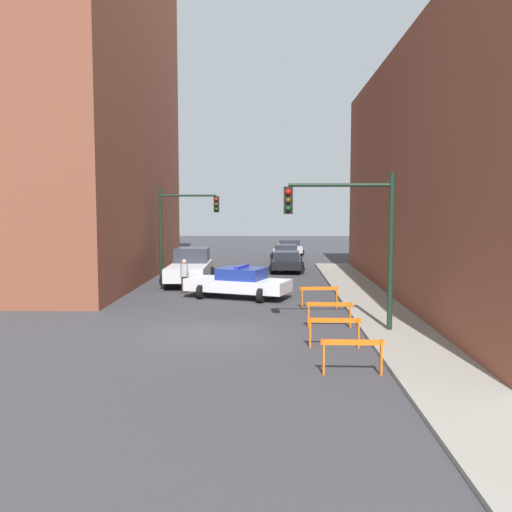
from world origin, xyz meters
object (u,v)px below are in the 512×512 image
(traffic_light_far, at_px, (180,220))
(parked_car_far, at_px, (289,247))
(white_truck, at_px, (190,267))
(parked_car_near, at_px, (287,261))
(barrier_corner, at_px, (319,294))
(pedestrian_crossing, at_px, (184,276))
(barrier_back, at_px, (329,310))
(parked_car_mid, at_px, (286,253))
(barrier_mid, at_px, (334,327))
(police_car, at_px, (239,282))
(barrier_front, at_px, (352,351))
(traffic_light_near, at_px, (356,227))

(traffic_light_far, xyz_separation_m, parked_car_far, (6.71, 16.42, -2.72))
(white_truck, distance_m, parked_car_near, 7.91)
(parked_car_near, height_order, barrier_corner, parked_car_near)
(parked_car_far, distance_m, pedestrian_crossing, 22.18)
(traffic_light_far, xyz_separation_m, barrier_back, (7.27, -12.58, -2.78))
(parked_car_mid, height_order, pedestrian_crossing, pedestrian_crossing)
(traffic_light_far, bearing_deg, barrier_corner, -50.69)
(traffic_light_far, xyz_separation_m, barrier_corner, (7.22, -8.82, -2.78))
(barrier_mid, bearing_deg, barrier_back, 87.36)
(police_car, xyz_separation_m, barrier_mid, (3.41, -9.04, -0.11))
(white_truck, xyz_separation_m, pedestrian_crossing, (0.21, -3.40, -0.04))
(parked_car_far, distance_m, barrier_back, 29.01)
(white_truck, relative_size, barrier_back, 3.40)
(police_car, height_order, pedestrian_crossing, pedestrian_crossing)
(parked_car_mid, bearing_deg, police_car, -100.26)
(white_truck, relative_size, parked_car_near, 1.25)
(parked_car_far, bearing_deg, traffic_light_far, -115.89)
(police_car, distance_m, barrier_corner, 4.29)
(traffic_light_far, bearing_deg, barrier_front, -68.00)
(parked_car_near, distance_m, barrier_back, 16.79)
(pedestrian_crossing, relative_size, barrier_front, 1.04)
(barrier_mid, bearing_deg, traffic_light_far, 114.96)
(parked_car_far, relative_size, pedestrian_crossing, 2.65)
(barrier_mid, bearing_deg, police_car, 110.65)
(traffic_light_near, relative_size, white_truck, 0.96)
(traffic_light_far, distance_m, barrier_mid, 17.16)
(parked_car_far, bearing_deg, pedestrian_crossing, -108.53)
(traffic_light_near, distance_m, barrier_mid, 3.66)
(barrier_corner, bearing_deg, pedestrian_crossing, 148.45)
(parked_car_far, distance_m, barrier_mid, 31.78)
(barrier_corner, bearing_deg, barrier_back, -89.18)
(pedestrian_crossing, bearing_deg, parked_car_far, -113.96)
(pedestrian_crossing, xyz_separation_m, barrier_front, (6.29, -13.07, -0.24))
(traffic_light_near, height_order, traffic_light_far, traffic_light_near)
(white_truck, bearing_deg, traffic_light_far, 115.60)
(pedestrian_crossing, relative_size, barrier_mid, 1.04)
(police_car, xyz_separation_m, barrier_back, (3.54, -6.27, -0.11))
(barrier_mid, bearing_deg, parked_car_mid, 91.98)
(parked_car_near, bearing_deg, parked_car_far, 89.67)
(white_truck, xyz_separation_m, parked_car_near, (5.38, 5.79, -0.23))
(police_car, relative_size, parked_car_mid, 1.16)
(barrier_back, bearing_deg, parked_car_far, 91.12)
(barrier_back, bearing_deg, parked_car_near, 93.70)
(white_truck, height_order, parked_car_near, white_truck)
(parked_car_near, bearing_deg, white_truck, -130.82)
(pedestrian_crossing, bearing_deg, traffic_light_near, 121.07)
(barrier_mid, relative_size, barrier_back, 1.00)
(police_car, xyz_separation_m, white_truck, (-2.93, 4.69, 0.18))
(parked_car_near, height_order, parked_car_mid, same)
(white_truck, xyz_separation_m, barrier_mid, (6.34, -13.74, -0.29))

